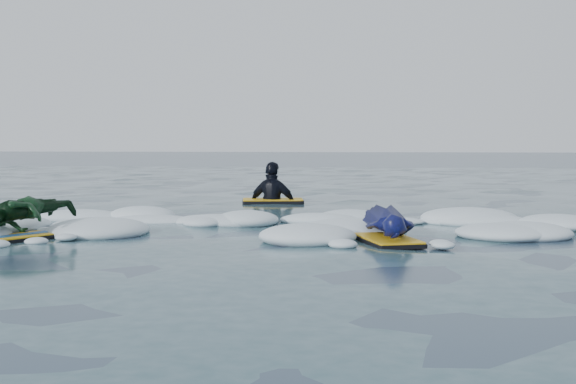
{
  "coord_description": "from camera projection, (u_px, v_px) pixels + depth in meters",
  "views": [
    {
      "loc": [
        2.46,
        -7.77,
        1.09
      ],
      "look_at": [
        1.29,
        1.6,
        0.41
      ],
      "focal_mm": 45.0,
      "sensor_mm": 36.0,
      "label": 1
    }
  ],
  "objects": [
    {
      "name": "ground",
      "position": [
        156.0,
        238.0,
        8.07
      ],
      "size": [
        120.0,
        120.0,
        0.0
      ],
      "primitive_type": "plane",
      "color": "#172D39",
      "rests_on": "ground"
    },
    {
      "name": "foam_band",
      "position": [
        181.0,
        227.0,
        9.09
      ],
      "size": [
        12.0,
        3.1,
        0.3
      ],
      "primitive_type": null,
      "color": "white",
      "rests_on": "ground"
    },
    {
      "name": "prone_woman_unit",
      "position": [
        388.0,
        225.0,
        7.79
      ],
      "size": [
        0.8,
        1.5,
        0.36
      ],
      "rotation": [
        0.0,
        0.0,
        1.91
      ],
      "color": "black",
      "rests_on": "ground"
    },
    {
      "name": "prone_child_unit",
      "position": [
        26.0,
        217.0,
        8.01
      ],
      "size": [
        1.0,
        1.32,
        0.46
      ],
      "rotation": [
        0.0,
        0.0,
        1.06
      ],
      "color": "black",
      "rests_on": "ground"
    },
    {
      "name": "waiting_rider_unit",
      "position": [
        273.0,
        207.0,
        12.48
      ],
      "size": [
        1.14,
        0.75,
        1.58
      ],
      "rotation": [
        0.0,
        0.0,
        0.18
      ],
      "color": "black",
      "rests_on": "ground"
    }
  ]
}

